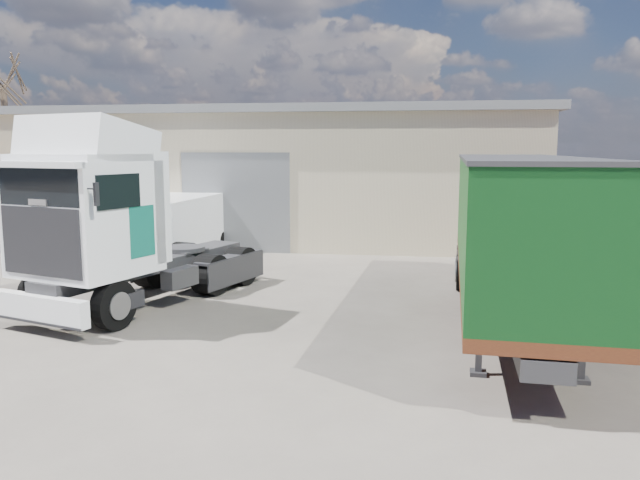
# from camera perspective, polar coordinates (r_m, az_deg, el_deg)

# --- Properties ---
(ground) EXTENTS (120.00, 120.00, 0.00)m
(ground) POSITION_cam_1_polar(r_m,az_deg,el_deg) (13.08, -11.66, -8.37)
(ground) COLOR #292621
(ground) RESTS_ON ground
(warehouse) EXTENTS (30.60, 12.60, 5.42)m
(warehouse) POSITION_cam_1_polar(r_m,az_deg,el_deg) (29.65, -11.88, 6.09)
(warehouse) COLOR #BAAE8F
(warehouse) RESTS_ON ground
(bare_tree) EXTENTS (4.00, 4.00, 9.60)m
(bare_tree) POSITION_cam_1_polar(r_m,az_deg,el_deg) (39.10, -27.09, 13.59)
(bare_tree) COLOR #382B21
(bare_tree) RESTS_ON ground
(tractor_unit) EXTENTS (4.32, 6.92, 4.43)m
(tractor_unit) POSITION_cam_1_polar(r_m,az_deg,el_deg) (14.97, -18.29, 0.76)
(tractor_unit) COLOR black
(tractor_unit) RESTS_ON ground
(box_trailer) EXTENTS (2.85, 10.83, 3.57)m
(box_trailer) POSITION_cam_1_polar(r_m,az_deg,el_deg) (13.89, 17.33, 1.55)
(box_trailer) COLOR #2D2D30
(box_trailer) RESTS_ON ground
(panel_van) EXTENTS (2.30, 5.32, 2.15)m
(panel_van) POSITION_cam_1_polar(r_m,az_deg,el_deg) (21.38, -13.37, 1.08)
(panel_van) COLOR black
(panel_van) RESTS_ON ground
(orange_skip) EXTENTS (3.53, 2.81, 1.92)m
(orange_skip) POSITION_cam_1_polar(r_m,az_deg,el_deg) (26.51, -26.63, 1.19)
(orange_skip) COLOR #2D2D30
(orange_skip) RESTS_ON ground
(gravel_heap) EXTENTS (5.28, 5.28, 0.86)m
(gravel_heap) POSITION_cam_1_polar(r_m,az_deg,el_deg) (22.56, -18.83, -0.60)
(gravel_heap) COLOR black
(gravel_heap) RESTS_ON ground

